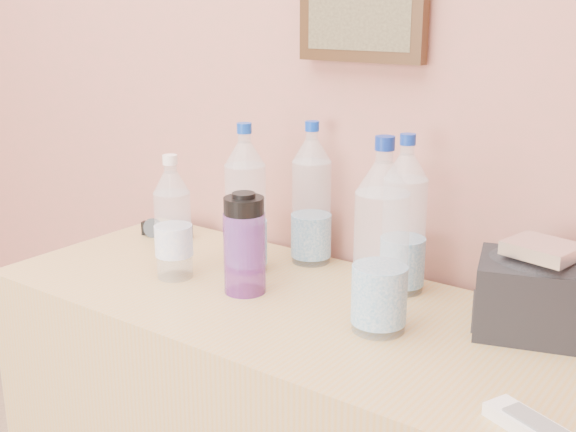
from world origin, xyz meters
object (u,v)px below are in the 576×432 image
object	(u,v)px
pet_large_c	(404,223)
ac_remote	(535,429)
pet_large_b	(311,201)
sunglasses	(167,230)
pet_large_a	(246,207)
pet_small	(173,225)
toiletry_bag	(543,293)
pet_large_d	(381,248)
foil_packet	(542,249)
nalgene_bottle	(245,244)

from	to	relation	value
pet_large_c	ac_remote	size ratio (longest dim) A/B	2.19
pet_large_b	sunglasses	bearing A→B (deg)	-171.09
pet_large_a	pet_small	world-z (taller)	pet_large_a
pet_large_c	ac_remote	world-z (taller)	pet_large_c
pet_large_c	sunglasses	size ratio (longest dim) A/B	2.41
pet_small	sunglasses	bearing A→B (deg)	138.72
pet_small	ac_remote	distance (m)	0.87
pet_large_c	pet_large_a	bearing A→B (deg)	-164.17
pet_large_b	sunglasses	size ratio (longest dim) A/B	2.39
toiletry_bag	pet_small	bearing A→B (deg)	176.55
pet_large_c	ac_remote	bearing A→B (deg)	-42.72
pet_large_d	ac_remote	distance (m)	0.42
foil_packet	toiletry_bag	bearing A→B (deg)	83.64
sunglasses	foil_packet	size ratio (longest dim) A/B	1.19
pet_large_c	sunglasses	distance (m)	0.68
pet_large_d	toiletry_bag	size ratio (longest dim) A/B	1.58
nalgene_bottle	toiletry_bag	distance (m)	0.59
pet_large_a	ac_remote	bearing A→B (deg)	-20.26
toiletry_bag	pet_large_a	bearing A→B (deg)	167.62
pet_large_c	pet_large_d	world-z (taller)	pet_large_d
sunglasses	toiletry_bag	distance (m)	0.97
pet_large_c	ac_remote	distance (m)	0.57
pet_large_b	pet_large_c	size ratio (longest dim) A/B	0.99
pet_large_d	sunglasses	size ratio (longest dim) A/B	2.63
nalgene_bottle	toiletry_bag	world-z (taller)	nalgene_bottle
pet_large_c	nalgene_bottle	distance (m)	0.33
toiletry_bag	foil_packet	size ratio (longest dim) A/B	1.97
sunglasses	foil_packet	bearing A→B (deg)	-22.61
pet_large_d	ac_remote	bearing A→B (deg)	-26.43
pet_small	toiletry_bag	distance (m)	0.77
nalgene_bottle	sunglasses	size ratio (longest dim) A/B	1.55
pet_large_a	sunglasses	world-z (taller)	pet_large_a
toiletry_bag	nalgene_bottle	bearing A→B (deg)	178.54
pet_small	foil_packet	distance (m)	0.77
pet_large_a	nalgene_bottle	xyz separation A→B (m)	(0.08, -0.10, -0.04)
pet_large_a	pet_large_b	xyz separation A→B (m)	(0.09, 0.13, -0.00)
nalgene_bottle	foil_packet	world-z (taller)	nalgene_bottle
pet_small	nalgene_bottle	distance (m)	0.18
pet_large_a	toiletry_bag	world-z (taller)	pet_large_a
pet_large_d	toiletry_bag	distance (m)	0.31
pet_small	toiletry_bag	xyz separation A→B (m)	(0.75, 0.19, -0.04)
toiletry_bag	pet_large_b	bearing A→B (deg)	155.12
pet_large_b	toiletry_bag	distance (m)	0.57
pet_small	ac_remote	bearing A→B (deg)	-9.82
pet_large_c	toiletry_bag	size ratio (longest dim) A/B	1.45
toiletry_bag	pet_large_d	bearing A→B (deg)	-164.16
pet_small	pet_large_c	bearing A→B (deg)	27.12
sunglasses	foil_packet	xyz separation A→B (m)	(0.97, -0.03, 0.15)
nalgene_bottle	pet_large_a	bearing A→B (deg)	128.04
pet_large_d	nalgene_bottle	xyz separation A→B (m)	(-0.32, -0.00, -0.06)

